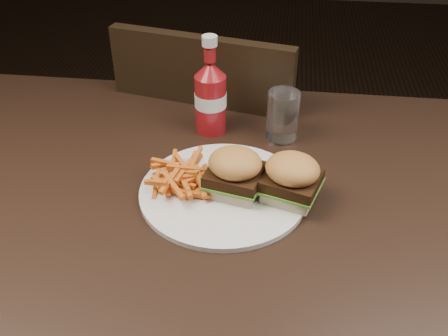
# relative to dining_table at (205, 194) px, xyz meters

# --- Properties ---
(dining_table) EXTENTS (1.20, 0.80, 0.04)m
(dining_table) POSITION_rel_dining_table_xyz_m (0.00, 0.00, 0.00)
(dining_table) COLOR black
(dining_table) RESTS_ON ground
(chair_far) EXTENTS (0.53, 0.53, 0.04)m
(chair_far) POSITION_rel_dining_table_xyz_m (-0.01, 0.51, -0.30)
(chair_far) COLOR black
(chair_far) RESTS_ON ground
(plate) EXTENTS (0.30, 0.30, 0.01)m
(plate) POSITION_rel_dining_table_xyz_m (0.04, -0.02, 0.03)
(plate) COLOR white
(plate) RESTS_ON dining_table
(sandwich_half_a) EXTENTS (0.10, 0.10, 0.02)m
(sandwich_half_a) POSITION_rel_dining_table_xyz_m (0.06, -0.02, 0.04)
(sandwich_half_a) COLOR #F7D8C1
(sandwich_half_a) RESTS_ON plate
(sandwich_half_b) EXTENTS (0.10, 0.10, 0.02)m
(sandwich_half_b) POSITION_rel_dining_table_xyz_m (0.16, -0.03, 0.04)
(sandwich_half_b) COLOR beige
(sandwich_half_b) RESTS_ON plate
(fries_pile) EXTENTS (0.15, 0.15, 0.04)m
(fries_pile) POSITION_rel_dining_table_xyz_m (-0.04, -0.01, 0.05)
(fries_pile) COLOR #C7511D
(fries_pile) RESTS_ON plate
(ketchup_bottle) EXTENTS (0.07, 0.07, 0.13)m
(ketchup_bottle) POSITION_rel_dining_table_xyz_m (-0.02, 0.20, 0.08)
(ketchup_bottle) COLOR maroon
(ketchup_bottle) RESTS_ON dining_table
(tumbler) EXTENTS (0.08, 0.08, 0.10)m
(tumbler) POSITION_rel_dining_table_xyz_m (0.13, 0.18, 0.08)
(tumbler) COLOR white
(tumbler) RESTS_ON dining_table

